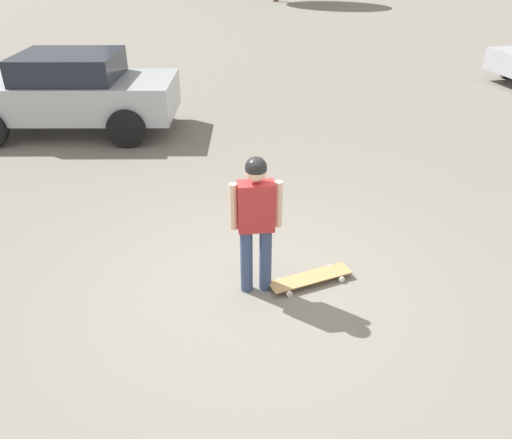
{
  "coord_description": "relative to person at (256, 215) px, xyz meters",
  "views": [
    {
      "loc": [
        -1.44,
        4.24,
        3.43
      ],
      "look_at": [
        0.0,
        0.0,
        0.89
      ],
      "focal_mm": 35.0,
      "sensor_mm": 36.0,
      "label": 1
    }
  ],
  "objects": [
    {
      "name": "ground_plane",
      "position": [
        0.0,
        0.0,
        -0.94
      ],
      "size": [
        220.0,
        220.0,
        0.0
      ],
      "primitive_type": "plane",
      "color": "gray"
    },
    {
      "name": "person",
      "position": [
        0.0,
        0.0,
        0.0
      ],
      "size": [
        0.5,
        0.34,
        1.58
      ],
      "rotation": [
        0.0,
        0.0,
        -2.7
      ],
      "color": "#38476B",
      "rests_on": "ground_plane"
    },
    {
      "name": "skateboard",
      "position": [
        -0.55,
        -0.3,
        -0.87
      ],
      "size": [
        0.88,
        0.83,
        0.08
      ],
      "rotation": [
        0.0,
        0.0,
        0.74
      ],
      "color": "tan",
      "rests_on": "ground_plane"
    },
    {
      "name": "car_parked_near",
      "position": [
        5.13,
        -3.77,
        -0.13
      ],
      "size": [
        4.47,
        3.0,
        1.53
      ],
      "rotation": [
        0.0,
        0.0,
        0.33
      ],
      "color": "#ADB2B7",
      "rests_on": "ground_plane"
    }
  ]
}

